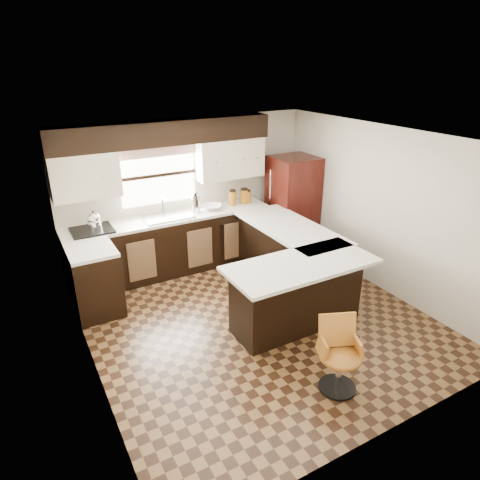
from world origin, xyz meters
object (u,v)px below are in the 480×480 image
refrigerator (292,205)px  bar_chair (340,357)px  peninsula_return (296,295)px  peninsula_long (286,257)px

refrigerator → bar_chair: 3.60m
peninsula_return → bar_chair: (-0.30, -1.18, -0.04)m
peninsula_long → refrigerator: size_ratio=1.14×
peninsula_long → refrigerator: bearing=51.3°
bar_chair → peninsula_long: bearing=91.4°
peninsula_return → bar_chair: size_ratio=2.03×
peninsula_long → bar_chair: size_ratio=2.40×
peninsula_long → peninsula_return: same height
peninsula_long → peninsula_return: 1.11m
refrigerator → bar_chair: (-1.64, -3.17, -0.45)m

